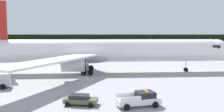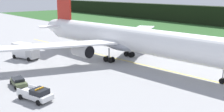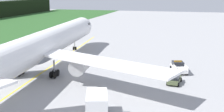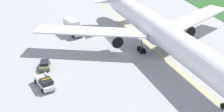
% 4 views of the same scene
% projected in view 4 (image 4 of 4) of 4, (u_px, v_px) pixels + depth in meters
% --- Properties ---
extents(ground, '(320.00, 320.00, 0.00)m').
position_uv_depth(ground, '(122.00, 54.00, 65.42)').
color(ground, '#969799').
extents(taxiway_centerline_main, '(81.46, 8.05, 0.01)m').
position_uv_depth(taxiway_centerline_main, '(163.00, 57.00, 64.19)').
color(taxiway_centerline_main, yellow).
rests_on(taxiway_centerline_main, ground).
extents(airliner, '(60.76, 49.24, 15.96)m').
position_uv_depth(airliner, '(163.00, 34.00, 62.72)').
color(airliner, white).
rests_on(airliner, ground).
extents(ops_pickup_truck, '(5.69, 3.53, 1.94)m').
position_uv_depth(ops_pickup_truck, '(45.00, 82.00, 53.01)').
color(ops_pickup_truck, white).
rests_on(ops_pickup_truck, ground).
extents(catering_truck, '(6.84, 4.30, 3.69)m').
position_uv_depth(catering_truck, '(73.00, 27.00, 75.13)').
color(catering_truck, '#B3B3B4').
rests_on(catering_truck, ground).
extents(staff_car, '(4.27, 2.34, 1.30)m').
position_uv_depth(staff_car, '(45.00, 64.00, 59.55)').
color(staff_car, '#4B5637').
rests_on(staff_car, ground).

